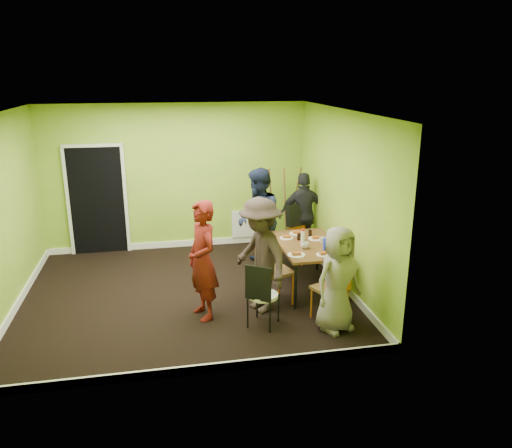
{
  "coord_description": "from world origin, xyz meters",
  "views": [
    {
      "loc": [
        -0.31,
        -7.27,
        3.34
      ],
      "look_at": [
        1.11,
        0.0,
        1.08
      ],
      "focal_mm": 35.0,
      "sensor_mm": 36.0,
      "label": 1
    }
  ],
  "objects_px": {
    "person_left_near": "(261,255)",
    "chair_left_near": "(270,266)",
    "dining_table": "(308,247)",
    "chair_bentwood": "(261,292)",
    "thermos": "(303,237)",
    "blue_bottle": "(326,245)",
    "chair_left_far": "(267,243)",
    "chair_front_end": "(334,284)",
    "person_front_end": "(338,279)",
    "chair_back_end": "(299,220)",
    "orange_bottle": "(303,238)",
    "person_back_end": "(304,215)",
    "easel": "(283,209)",
    "person_standing": "(203,260)",
    "person_left_far": "(259,220)"
  },
  "relations": [
    {
      "from": "chair_front_end",
      "to": "person_front_end",
      "type": "height_order",
      "value": "person_front_end"
    },
    {
      "from": "chair_back_end",
      "to": "chair_bentwood",
      "type": "relative_size",
      "value": 1.12
    },
    {
      "from": "chair_left_far",
      "to": "chair_left_near",
      "type": "distance_m",
      "value": 1.26
    },
    {
      "from": "chair_left_far",
      "to": "person_left_near",
      "type": "relative_size",
      "value": 0.56
    },
    {
      "from": "person_left_near",
      "to": "chair_left_near",
      "type": "bearing_deg",
      "value": 108.54
    },
    {
      "from": "orange_bottle",
      "to": "person_front_end",
      "type": "relative_size",
      "value": 0.06
    },
    {
      "from": "chair_left_near",
      "to": "chair_bentwood",
      "type": "distance_m",
      "value": 0.73
    },
    {
      "from": "chair_left_far",
      "to": "chair_front_end",
      "type": "bearing_deg",
      "value": 28.9
    },
    {
      "from": "orange_bottle",
      "to": "chair_front_end",
      "type": "bearing_deg",
      "value": -87.36
    },
    {
      "from": "person_left_far",
      "to": "person_front_end",
      "type": "bearing_deg",
      "value": 14.44
    },
    {
      "from": "person_left_far",
      "to": "person_left_near",
      "type": "height_order",
      "value": "person_left_far"
    },
    {
      "from": "chair_bentwood",
      "to": "person_standing",
      "type": "height_order",
      "value": "person_standing"
    },
    {
      "from": "person_left_far",
      "to": "chair_left_far",
      "type": "bearing_deg",
      "value": 28.63
    },
    {
      "from": "chair_left_far",
      "to": "chair_back_end",
      "type": "xyz_separation_m",
      "value": [
        0.71,
        0.54,
        0.21
      ]
    },
    {
      "from": "chair_left_far",
      "to": "chair_left_near",
      "type": "height_order",
      "value": "chair_left_near"
    },
    {
      "from": "thermos",
      "to": "person_back_end",
      "type": "xyz_separation_m",
      "value": [
        0.44,
        1.42,
        -0.06
      ]
    },
    {
      "from": "easel",
      "to": "person_left_far",
      "type": "relative_size",
      "value": 0.92
    },
    {
      "from": "chair_back_end",
      "to": "chair_front_end",
      "type": "relative_size",
      "value": 1.04
    },
    {
      "from": "chair_bentwood",
      "to": "chair_back_end",
      "type": "bearing_deg",
      "value": 98.09
    },
    {
      "from": "dining_table",
      "to": "chair_front_end",
      "type": "bearing_deg",
      "value": -88.91
    },
    {
      "from": "person_left_near",
      "to": "person_front_end",
      "type": "bearing_deg",
      "value": 27.31
    },
    {
      "from": "dining_table",
      "to": "orange_bottle",
      "type": "xyz_separation_m",
      "value": [
        -0.04,
        0.17,
        0.1
      ]
    },
    {
      "from": "person_left_far",
      "to": "chair_front_end",
      "type": "bearing_deg",
      "value": 16.52
    },
    {
      "from": "blue_bottle",
      "to": "person_front_end",
      "type": "height_order",
      "value": "person_front_end"
    },
    {
      "from": "thermos",
      "to": "person_standing",
      "type": "relative_size",
      "value": 0.12
    },
    {
      "from": "chair_back_end",
      "to": "easel",
      "type": "height_order",
      "value": "easel"
    },
    {
      "from": "chair_left_far",
      "to": "person_left_near",
      "type": "xyz_separation_m",
      "value": [
        -0.4,
        -1.38,
        0.31
      ]
    },
    {
      "from": "dining_table",
      "to": "chair_bentwood",
      "type": "relative_size",
      "value": 1.62
    },
    {
      "from": "chair_front_end",
      "to": "thermos",
      "type": "relative_size",
      "value": 4.77
    },
    {
      "from": "chair_front_end",
      "to": "person_front_end",
      "type": "xyz_separation_m",
      "value": [
        -0.03,
        -0.2,
        0.16
      ]
    },
    {
      "from": "person_back_end",
      "to": "easel",
      "type": "bearing_deg",
      "value": -51.66
    },
    {
      "from": "blue_bottle",
      "to": "orange_bottle",
      "type": "height_order",
      "value": "blue_bottle"
    },
    {
      "from": "easel",
      "to": "person_left_near",
      "type": "height_order",
      "value": "person_left_near"
    },
    {
      "from": "chair_left_near",
      "to": "chair_back_end",
      "type": "bearing_deg",
      "value": 134.24
    },
    {
      "from": "chair_left_far",
      "to": "dining_table",
      "type": "bearing_deg",
      "value": 46.34
    },
    {
      "from": "chair_left_far",
      "to": "chair_back_end",
      "type": "bearing_deg",
      "value": 141.59
    },
    {
      "from": "dining_table",
      "to": "thermos",
      "type": "height_order",
      "value": "thermos"
    },
    {
      "from": "person_front_end",
      "to": "person_left_far",
      "type": "bearing_deg",
      "value": 81.68
    },
    {
      "from": "easel",
      "to": "person_left_near",
      "type": "bearing_deg",
      "value": -111.01
    },
    {
      "from": "dining_table",
      "to": "chair_back_end",
      "type": "bearing_deg",
      "value": 80.7
    },
    {
      "from": "thermos",
      "to": "blue_bottle",
      "type": "height_order",
      "value": "blue_bottle"
    },
    {
      "from": "chair_front_end",
      "to": "easel",
      "type": "height_order",
      "value": "easel"
    },
    {
      "from": "dining_table",
      "to": "blue_bottle",
      "type": "relative_size",
      "value": 7.09
    },
    {
      "from": "chair_bentwood",
      "to": "person_back_end",
      "type": "distance_m",
      "value": 2.92
    },
    {
      "from": "chair_left_far",
      "to": "person_standing",
      "type": "relative_size",
      "value": 0.55
    },
    {
      "from": "person_front_end",
      "to": "orange_bottle",
      "type": "bearing_deg",
      "value": 68.63
    },
    {
      "from": "easel",
      "to": "person_left_far",
      "type": "xyz_separation_m",
      "value": [
        -0.67,
        -0.9,
        0.09
      ]
    },
    {
      "from": "person_back_end",
      "to": "person_front_end",
      "type": "xyz_separation_m",
      "value": [
        -0.36,
        -2.81,
        -0.07
      ]
    },
    {
      "from": "orange_bottle",
      "to": "person_back_end",
      "type": "xyz_separation_m",
      "value": [
        0.39,
        1.27,
        0.0
      ]
    },
    {
      "from": "chair_bentwood",
      "to": "orange_bottle",
      "type": "distance_m",
      "value": 1.64
    }
  ]
}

